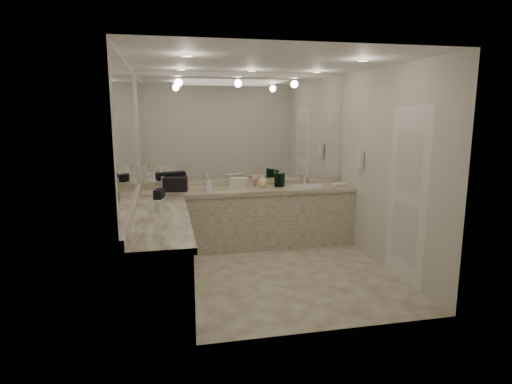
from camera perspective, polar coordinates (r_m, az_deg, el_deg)
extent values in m
plane|color=beige|center=(5.52, 1.43, -10.91)|extent=(3.20, 3.20, 0.00)
plane|color=white|center=(5.17, 1.57, 16.98)|extent=(3.20, 3.20, 0.00)
cube|color=beige|center=(6.64, -1.55, 4.35)|extent=(3.20, 0.02, 2.60)
cube|color=beige|center=(5.06, -16.41, 1.92)|extent=(0.02, 3.00, 2.60)
cube|color=beige|center=(5.78, 17.14, 2.92)|extent=(0.02, 3.00, 2.60)
cube|color=beige|center=(6.51, -1.03, -3.66)|extent=(3.20, 0.60, 0.84)
cube|color=beige|center=(6.41, -1.02, 0.22)|extent=(3.20, 0.64, 0.06)
cube|color=beige|center=(4.96, -12.63, -8.55)|extent=(0.60, 2.40, 0.84)
cube|color=beige|center=(4.83, -12.72, -3.51)|extent=(0.64, 2.42, 0.06)
cube|color=beige|center=(6.67, -1.51, 1.34)|extent=(3.20, 0.04, 0.10)
cube|color=beige|center=(5.12, -15.98, -1.95)|extent=(0.04, 3.00, 0.10)
cube|color=white|center=(6.60, -1.56, 8.44)|extent=(3.12, 0.01, 1.55)
cube|color=white|center=(5.01, -16.56, 7.29)|extent=(0.01, 2.92, 1.55)
cylinder|color=white|center=(6.66, 7.01, 0.76)|extent=(0.44, 0.44, 0.03)
cube|color=silver|center=(6.84, 6.45, 1.68)|extent=(0.24, 0.16, 0.14)
cube|color=white|center=(6.37, 13.75, 4.22)|extent=(0.06, 0.10, 0.24)
cube|color=white|center=(5.38, 19.45, -0.46)|extent=(0.02, 0.82, 2.10)
cube|color=black|center=(6.28, -10.70, 1.01)|extent=(0.37, 0.25, 0.20)
cube|color=black|center=(5.80, -12.79, -0.25)|extent=(0.15, 0.24, 0.12)
cube|color=beige|center=(6.44, -2.36, 1.23)|extent=(0.30, 0.23, 0.15)
cube|color=white|center=(6.77, 11.05, 1.02)|extent=(0.24, 0.19, 0.04)
cylinder|color=white|center=(4.91, -12.88, -1.98)|extent=(0.07, 0.07, 0.16)
imported|color=white|center=(6.29, -6.21, 1.12)|extent=(0.09, 0.09, 0.19)
imported|color=white|center=(6.24, -6.41, 1.02)|extent=(0.10, 0.10, 0.19)
imported|color=#FFD58F|center=(6.48, 0.85, 1.49)|extent=(0.17, 0.17, 0.19)
cylinder|color=#12442A|center=(6.51, 3.42, 1.56)|extent=(0.07, 0.07, 0.20)
cylinder|color=#12442A|center=(6.63, 3.58, 1.70)|extent=(0.06, 0.06, 0.20)
cylinder|color=#12442A|center=(6.53, 2.89, 1.57)|extent=(0.06, 0.06, 0.20)
cylinder|color=#12442A|center=(6.51, 2.76, 1.61)|extent=(0.07, 0.07, 0.22)
cylinder|color=#12442A|center=(6.56, 3.08, 1.57)|extent=(0.07, 0.07, 0.19)
cylinder|color=white|center=(6.36, -11.26, 0.75)|extent=(0.04, 0.04, 0.12)
cylinder|color=#9966B2|center=(6.56, -0.18, 1.23)|extent=(0.04, 0.04, 0.11)
cylinder|color=#E57F66|center=(6.34, -9.20, 0.92)|extent=(0.06, 0.06, 0.14)
cylinder|color=#9966B2|center=(6.30, -9.30, 0.85)|extent=(0.06, 0.06, 0.14)
cylinder|color=silver|center=(6.39, -12.30, 0.90)|extent=(0.06, 0.06, 0.15)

